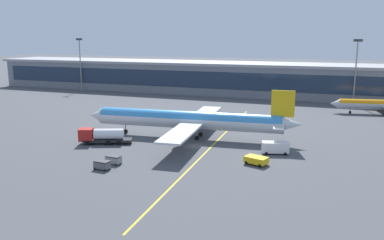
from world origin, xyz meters
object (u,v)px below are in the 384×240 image
(baggage_cart_0, at_px, (102,165))
(baggage_cart_1, at_px, (114,160))
(pushback_tug, at_px, (256,160))
(crew_van, at_px, (275,147))
(fuel_tanker, at_px, (102,136))
(main_airliner, at_px, (189,120))

(baggage_cart_0, xyz_separation_m, baggage_cart_1, (0.24, 3.19, 0.00))
(pushback_tug, distance_m, crew_van, 7.97)
(baggage_cart_1, bearing_deg, fuel_tanker, 130.60)
(pushback_tug, height_order, crew_van, crew_van)
(pushback_tug, bearing_deg, fuel_tanker, 175.62)
(baggage_cart_1, bearing_deg, crew_van, 32.24)
(pushback_tug, xyz_separation_m, crew_van, (2.04, 7.69, 0.47))
(pushback_tug, height_order, baggage_cart_0, baggage_cart_0)
(crew_van, height_order, baggage_cart_1, crew_van)
(main_airliner, height_order, baggage_cart_1, main_airliner)
(baggage_cart_0, bearing_deg, pushback_tug, 26.04)
(main_airliner, height_order, fuel_tanker, main_airliner)
(main_airliner, relative_size, baggage_cart_1, 17.47)
(fuel_tanker, bearing_deg, baggage_cart_1, -49.40)
(pushback_tug, bearing_deg, baggage_cart_1, -160.33)
(baggage_cart_0, bearing_deg, main_airliner, 76.38)
(fuel_tanker, height_order, baggage_cart_0, fuel_tanker)
(main_airliner, distance_m, baggage_cart_0, 26.09)
(pushback_tug, xyz_separation_m, baggage_cart_1, (-23.44, -8.38, -0.07))
(main_airliner, bearing_deg, crew_van, -16.73)
(fuel_tanker, relative_size, baggage_cart_1, 3.97)
(baggage_cart_0, bearing_deg, baggage_cart_1, 85.70)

